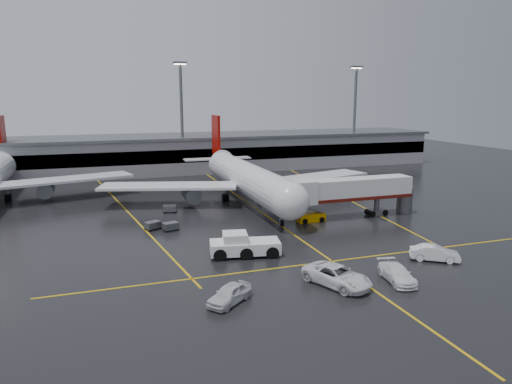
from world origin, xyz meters
name	(u,v)px	position (x,y,z in m)	size (l,w,h in m)	color
ground	(264,214)	(0.00, 0.00, 0.00)	(220.00, 220.00, 0.00)	black
apron_line_centre	(264,214)	(0.00, 0.00, 0.01)	(0.25, 90.00, 0.02)	gold
apron_line_stop	(332,261)	(0.00, -22.00, 0.01)	(60.00, 0.25, 0.02)	gold
apron_line_left	(125,209)	(-20.00, 10.00, 0.01)	(0.25, 70.00, 0.02)	gold
apron_line_right	(337,194)	(18.00, 10.00, 0.01)	(0.25, 70.00, 0.02)	gold
terminal	(199,152)	(0.00, 47.93, 4.32)	(122.00, 19.00, 8.60)	gray
light_mast_mid	(182,111)	(-5.00, 42.00, 14.47)	(3.00, 1.20, 25.45)	#595B60
light_mast_right	(355,110)	(40.00, 42.00, 14.47)	(3.00, 1.20, 25.45)	#595B60
main_airliner	(245,177)	(0.00, 9.70, 4.21)	(48.80, 45.60, 14.10)	silver
jet_bridge	(353,192)	(11.87, -6.00, 3.93)	(19.90, 3.40, 6.05)	silver
pushback_tractor	(243,246)	(-8.67, -17.00, 1.11)	(8.29, 4.67, 2.80)	white
belt_loader	(311,217)	(4.98, -6.14, 0.63)	(4.05, 1.96, 2.54)	#DD9000
service_van_a	(337,276)	(-2.72, -28.04, 0.96)	(3.20, 6.94, 1.93)	white
service_van_b	(397,274)	(3.30, -29.03, 0.79)	(2.22, 5.47, 1.59)	white
service_van_c	(435,253)	(10.74, -25.40, 0.86)	(1.82, 5.21, 1.72)	silver
service_van_d	(230,294)	(-13.42, -28.44, 0.83)	(1.96, 4.88, 1.66)	silver
baggage_cart_a	(171,226)	(-14.93, -4.29, 0.63)	(2.27, 1.78, 1.12)	#595B60
baggage_cart_b	(153,225)	(-17.15, -3.04, 0.63)	(2.37, 2.06, 1.12)	#595B60
baggage_cart_c	(170,208)	(-13.54, 5.86, 0.63)	(2.24, 1.72, 1.12)	#595B60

